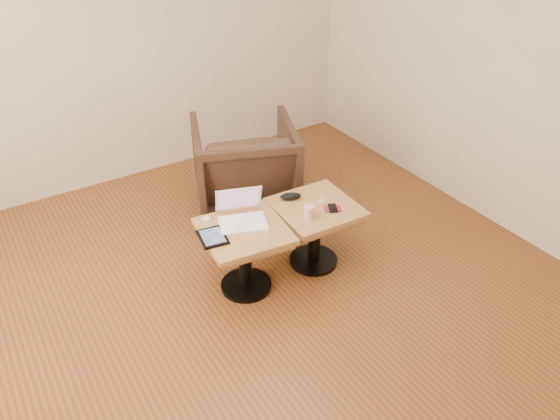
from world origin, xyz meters
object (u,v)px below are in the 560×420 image
side_table_left (244,244)px  side_table_right (315,220)px  armchair (245,166)px  laptop (241,215)px  striped_cup (309,212)px

side_table_left → side_table_right: bearing=3.8°
armchair → laptop: bearing=81.3°
side_table_right → laptop: bearing=170.1°
side_table_right → laptop: laptop is taller
side_table_right → side_table_left: bearing=180.0°
side_table_right → striped_cup: size_ratio=6.04×
side_table_left → striped_cup: striped_cup is taller
side_table_left → side_table_right: size_ratio=1.06×
side_table_left → laptop: size_ratio=1.55×
side_table_left → striped_cup: 0.48m
striped_cup → side_table_right: bearing=38.5°
side_table_left → laptop: laptop is taller
side_table_left → armchair: (0.53, 0.94, 0.01)m
striped_cup → armchair: armchair is taller
striped_cup → side_table_left: bearing=164.1°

